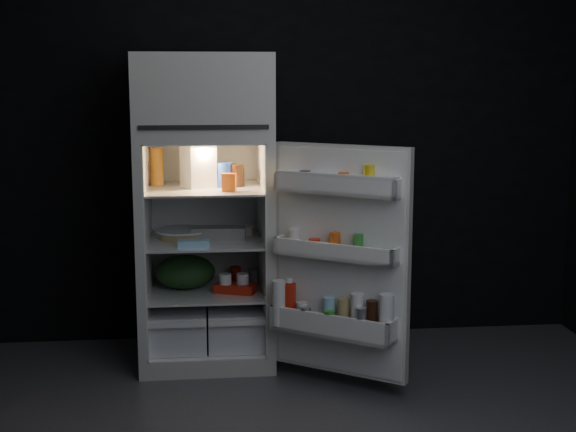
{
  "coord_description": "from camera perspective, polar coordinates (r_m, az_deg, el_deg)",
  "views": [
    {
      "loc": [
        -0.4,
        -3.3,
        1.65
      ],
      "look_at": [
        0.06,
        1.0,
        0.9
      ],
      "focal_mm": 50.0,
      "sensor_mm": 36.0,
      "label": 1
    }
  ],
  "objects": [
    {
      "name": "milk_jug",
      "position": [
        4.62,
        -6.41,
        3.52
      ],
      "size": [
        0.21,
        0.21,
        0.24
      ],
      "primitive_type": "cube",
      "rotation": [
        0.0,
        0.0,
        0.43
      ],
      "color": "white",
      "rests_on": "refrigerator"
    },
    {
      "name": "fridge_door",
      "position": [
        4.19,
        3.6,
        -3.56
      ],
      "size": [
        0.7,
        0.57,
        1.22
      ],
      "color": "silver",
      "rests_on": "ground"
    },
    {
      "name": "jam_jar",
      "position": [
        4.64,
        -3.69,
        2.91
      ],
      "size": [
        0.11,
        0.11,
        0.13
      ],
      "primitive_type": "cylinder",
      "rotation": [
        0.0,
        0.0,
        0.17
      ],
      "color": "black",
      "rests_on": "refrigerator"
    },
    {
      "name": "wall_back",
      "position": [
        5.02,
        -1.58,
        6.42
      ],
      "size": [
        4.0,
        0.0,
        2.7
      ],
      "primitive_type": "cube",
      "color": "black",
      "rests_on": "ground"
    },
    {
      "name": "refrigerator",
      "position": [
        4.67,
        -5.93,
        1.24
      ],
      "size": [
        0.76,
        0.71,
        1.78
      ],
      "color": "silver",
      "rests_on": "ground"
    },
    {
      "name": "mayo_jar",
      "position": [
        4.63,
        -4.63,
        2.95
      ],
      "size": [
        0.13,
        0.13,
        0.14
      ],
      "primitive_type": "cylinder",
      "rotation": [
        0.0,
        0.0,
        -0.29
      ],
      "color": "#2145B7",
      "rests_on": "refrigerator"
    },
    {
      "name": "wall_front",
      "position": [
        1.67,
        7.83,
        -0.57
      ],
      "size": [
        4.0,
        0.0,
        2.7
      ],
      "primitive_type": "cube",
      "color": "black",
      "rests_on": "ground"
    },
    {
      "name": "yogurt_tray",
      "position": [
        4.65,
        -3.73,
        -5.13
      ],
      "size": [
        0.26,
        0.2,
        0.05
      ],
      "primitive_type": "cube",
      "rotation": [
        0.0,
        0.0,
        -0.37
      ],
      "color": "red",
      "rests_on": "refrigerator"
    },
    {
      "name": "flat_package",
      "position": [
        4.44,
        -6.72,
        -1.96
      ],
      "size": [
        0.18,
        0.09,
        0.04
      ],
      "primitive_type": "cube",
      "rotation": [
        0.0,
        0.0,
        -0.02
      ],
      "color": "#99C9EC",
      "rests_on": "refrigerator"
    },
    {
      "name": "pie",
      "position": [
        4.71,
        -7.54,
        -1.31
      ],
      "size": [
        0.32,
        0.32,
        0.04
      ],
      "primitive_type": "cylinder",
      "rotation": [
        0.0,
        0.0,
        -0.13
      ],
      "color": "tan",
      "rests_on": "refrigerator"
    },
    {
      "name": "wrapped_pkg",
      "position": [
        4.78,
        -3.14,
        -1.0
      ],
      "size": [
        0.15,
        0.14,
        0.05
      ],
      "primitive_type": "cube",
      "rotation": [
        0.0,
        0.0,
        -0.32
      ],
      "color": "beige",
      "rests_on": "refrigerator"
    },
    {
      "name": "amber_bottle",
      "position": [
        4.72,
        -9.31,
        3.47
      ],
      "size": [
        0.09,
        0.09,
        0.22
      ],
      "primitive_type": "cylinder",
      "rotation": [
        0.0,
        0.0,
        0.11
      ],
      "color": "#BE6E1E",
      "rests_on": "refrigerator"
    },
    {
      "name": "produce_bag",
      "position": [
        4.75,
        -7.31,
        -3.95
      ],
      "size": [
        0.38,
        0.33,
        0.2
      ],
      "primitive_type": "ellipsoid",
      "rotation": [
        0.0,
        0.0,
        0.12
      ],
      "color": "#193815",
      "rests_on": "refrigerator"
    },
    {
      "name": "egg_carton",
      "position": [
        4.65,
        -4.97,
        -1.21
      ],
      "size": [
        0.32,
        0.15,
        0.07
      ],
      "primitive_type": "cube",
      "rotation": [
        0.0,
        0.0,
        -0.09
      ],
      "color": "gray",
      "rests_on": "refrigerator"
    },
    {
      "name": "small_can_silver",
      "position": [
        4.82,
        -2.48,
        -4.31
      ],
      "size": [
        0.07,
        0.07,
        0.09
      ],
      "primitive_type": "cylinder",
      "rotation": [
        0.0,
        0.0,
        0.12
      ],
      "color": "#B3B3B8",
      "rests_on": "refrigerator"
    },
    {
      "name": "small_can_red",
      "position": [
        4.89,
        -3.75,
        -4.14
      ],
      "size": [
        0.07,
        0.07,
        0.09
      ],
      "primitive_type": "cylinder",
      "rotation": [
        0.0,
        0.0,
        0.06
      ],
      "color": "red",
      "rests_on": "refrigerator"
    },
    {
      "name": "small_carton",
      "position": [
        4.45,
        -4.22,
        2.4
      ],
      "size": [
        0.08,
        0.07,
        0.1
      ],
      "primitive_type": "cube",
      "rotation": [
        0.0,
        0.0,
        -0.18
      ],
      "color": "#CC5818",
      "rests_on": "refrigerator"
    }
  ]
}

